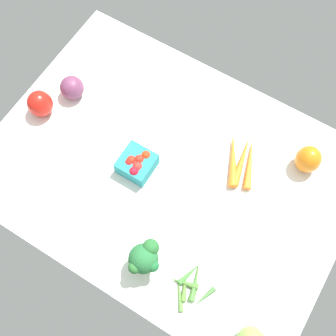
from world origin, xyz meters
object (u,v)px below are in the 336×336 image
at_px(bell_pepper_red, 40,104).
at_px(red_onion_center, 72,88).
at_px(broccoli_head, 144,258).
at_px(okra_pile, 190,284).
at_px(bell_pepper_orange, 308,159).
at_px(carrot_bunch, 241,160).
at_px(berry_basket, 137,164).

relative_size(bell_pepper_red, red_onion_center, 1.18).
distance_m(bell_pepper_red, broccoli_head, 0.57).
height_order(okra_pile, red_onion_center, red_onion_center).
bearing_deg(broccoli_head, red_onion_center, 145.30).
relative_size(bell_pepper_orange, red_onion_center, 1.25).
relative_size(okra_pile, red_onion_center, 1.92).
distance_m(carrot_bunch, broccoli_head, 0.41).
relative_size(carrot_bunch, broccoli_head, 1.64).
distance_m(carrot_bunch, bell_pepper_orange, 0.19).
height_order(carrot_bunch, berry_basket, berry_basket).
distance_m(red_onion_center, broccoli_head, 0.58).
xyz_separation_m(okra_pile, red_onion_center, (-0.61, 0.32, 0.03)).
bearing_deg(broccoli_head, okra_pile, 6.09).
height_order(okra_pile, berry_basket, berry_basket).
bearing_deg(broccoli_head, carrot_bunch, 79.13).
xyz_separation_m(carrot_bunch, red_onion_center, (-0.55, -0.07, 0.02)).
height_order(okra_pile, bell_pepper_red, bell_pepper_red).
bearing_deg(berry_basket, bell_pepper_red, 178.58).
bearing_deg(okra_pile, bell_pepper_orange, 76.60).
xyz_separation_m(okra_pile, broccoli_head, (-0.13, -0.01, 0.06)).
distance_m(bell_pepper_red, red_onion_center, 0.11).
height_order(carrot_bunch, red_onion_center, red_onion_center).
xyz_separation_m(berry_basket, red_onion_center, (-0.31, 0.11, 0.01)).
height_order(bell_pepper_orange, bell_pepper_red, bell_pepper_orange).
bearing_deg(berry_basket, okra_pile, -34.86).
height_order(okra_pile, broccoli_head, broccoli_head).
bearing_deg(bell_pepper_red, broccoli_head, -23.96).
bearing_deg(carrot_bunch, bell_pepper_red, -164.57).
height_order(bell_pepper_red, berry_basket, bell_pepper_red).
relative_size(bell_pepper_orange, broccoli_head, 0.82).
distance_m(berry_basket, red_onion_center, 0.32).
distance_m(bell_pepper_orange, red_onion_center, 0.73).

